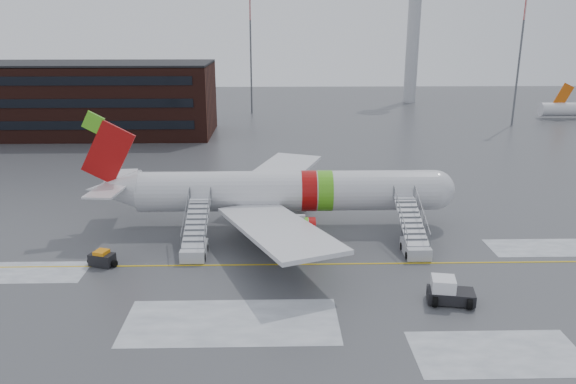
{
  "coord_description": "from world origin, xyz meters",
  "views": [
    {
      "loc": [
        -3.08,
        -42.7,
        18.78
      ],
      "look_at": [
        -1.92,
        6.07,
        4.0
      ],
      "focal_mm": 35.0,
      "sensor_mm": 36.0,
      "label": 1
    }
  ],
  "objects_px": {
    "airliner": "(277,192)",
    "baggage_tractor": "(102,259)",
    "airstair_aft": "(195,241)",
    "pushback_tug": "(448,292)",
    "airstair_fwd": "(414,240)"
  },
  "relations": [
    {
      "from": "airstair_fwd",
      "to": "airstair_aft",
      "type": "height_order",
      "value": "same"
    },
    {
      "from": "airliner",
      "to": "pushback_tug",
      "type": "relative_size",
      "value": 10.17
    },
    {
      "from": "airstair_aft",
      "to": "airliner",
      "type": "bearing_deg",
      "value": 43.05
    },
    {
      "from": "airliner",
      "to": "baggage_tractor",
      "type": "bearing_deg",
      "value": -147.97
    },
    {
      "from": "airstair_fwd",
      "to": "pushback_tug",
      "type": "height_order",
      "value": "airstair_fwd"
    },
    {
      "from": "airstair_fwd",
      "to": "baggage_tractor",
      "type": "xyz_separation_m",
      "value": [
        -25.74,
        -2.33,
        -0.52
      ]
    },
    {
      "from": "airstair_aft",
      "to": "baggage_tractor",
      "type": "bearing_deg",
      "value": -162.01
    },
    {
      "from": "baggage_tractor",
      "to": "pushback_tug",
      "type": "bearing_deg",
      "value": -14.74
    },
    {
      "from": "airstair_fwd",
      "to": "airstair_aft",
      "type": "bearing_deg",
      "value": 180.0
    },
    {
      "from": "airliner",
      "to": "pushback_tug",
      "type": "height_order",
      "value": "airliner"
    },
    {
      "from": "airliner",
      "to": "pushback_tug",
      "type": "xyz_separation_m",
      "value": [
        11.79,
        -15.7,
        -2.61
      ]
    },
    {
      "from": "airstair_aft",
      "to": "pushback_tug",
      "type": "relative_size",
      "value": 2.24
    },
    {
      "from": "airliner",
      "to": "airstair_fwd",
      "type": "distance_m",
      "value": 13.49
    },
    {
      "from": "airstair_aft",
      "to": "pushback_tug",
      "type": "xyz_separation_m",
      "value": [
        18.78,
        -9.16,
        -0.26
      ]
    },
    {
      "from": "pushback_tug",
      "to": "airliner",
      "type": "bearing_deg",
      "value": 126.9
    }
  ]
}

